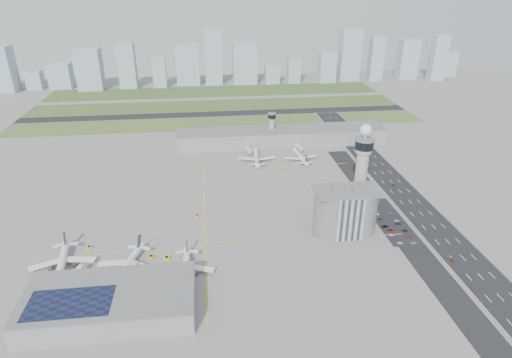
{
  "coord_description": "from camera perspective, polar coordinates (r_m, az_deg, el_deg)",
  "views": [
    {
      "loc": [
        -35.52,
        -257.28,
        153.74
      ],
      "look_at": [
        0.0,
        35.0,
        15.0
      ],
      "focal_mm": 30.0,
      "sensor_mm": 36.0,
      "label": 1
    }
  ],
  "objects": [
    {
      "name": "skyline_bldg_11",
      "position": [
        708.49,
        5.06,
        14.21
      ],
      "size": [
        20.22,
        16.18,
        38.97
      ],
      "primitive_type": "cube",
      "color": "#9EADC1",
      "rests_on": "ground"
    },
    {
      "name": "grass_strip_1",
      "position": [
        578.3,
        -5.22,
        9.71
      ],
      "size": [
        480.0,
        60.0,
        0.08
      ],
      "primitive_type": "cube",
      "color": "#45602D",
      "rests_on": "ground"
    },
    {
      "name": "highway",
      "position": [
        335.37,
        20.72,
        -3.83
      ],
      "size": [
        28.0,
        500.0,
        0.1
      ],
      "primitive_type": "cube",
      "color": "black",
      "rests_on": "ground"
    },
    {
      "name": "skyline_bldg_14",
      "position": [
        748.46,
        15.72,
        15.16
      ],
      "size": [
        21.59,
        17.28,
        68.75
      ],
      "primitive_type": "cube",
      "color": "#9EADC1",
      "rests_on": "ground"
    },
    {
      "name": "taxiway_line_h_1",
      "position": [
        325.86,
        -6.9,
        -3.12
      ],
      "size": [
        260.0,
        0.6,
        0.01
      ],
      "primitive_type": "cube",
      "color": "yellow",
      "rests_on": "ground"
    },
    {
      "name": "car_lot_2",
      "position": [
        302.8,
        17.5,
        -6.47
      ],
      "size": [
        4.14,
        2.13,
        1.12
      ],
      "primitive_type": "imported",
      "rotation": [
        0.0,
        0.0,
        1.5
      ],
      "color": "#B00614",
      "rests_on": "ground"
    },
    {
      "name": "skyline_bldg_10",
      "position": [
        703.64,
        2.17,
        13.75
      ],
      "size": [
        23.01,
        18.41,
        27.75
      ],
      "primitive_type": "cube",
      "color": "#9EADC1",
      "rests_on": "ground"
    },
    {
      "name": "tug_0",
      "position": [
        290.16,
        -21.34,
        -8.5
      ],
      "size": [
        4.19,
        4.13,
        2.03
      ],
      "primitive_type": null,
      "rotation": [
        0.0,
        0.0,
        -2.31
      ],
      "color": "gold",
      "rests_on": "ground"
    },
    {
      "name": "runway",
      "position": [
        541.77,
        -5.06,
        8.65
      ],
      "size": [
        480.0,
        22.0,
        0.1
      ],
      "primitive_type": "cube",
      "color": "black",
      "rests_on": "ground"
    },
    {
      "name": "skyline_bldg_8",
      "position": [
        698.09,
        -5.74,
        15.87
      ],
      "size": [
        26.33,
        21.06,
        83.39
      ],
      "primitive_type": "cube",
      "color": "#9EADC1",
      "rests_on": "ground"
    },
    {
      "name": "parking_lot",
      "position": [
        306.98,
        17.99,
        -6.19
      ],
      "size": [
        20.0,
        44.0,
        0.1
      ],
      "primitive_type": "cube",
      "color": "black",
      "rests_on": "ground"
    },
    {
      "name": "skyline_bldg_1",
      "position": [
        746.69,
        -30.95,
        12.45
      ],
      "size": [
        37.63,
        30.1,
        65.6
      ],
      "primitive_type": "cube",
      "color": "#9EADC1",
      "rests_on": "ground"
    },
    {
      "name": "near_terminal",
      "position": [
        234.9,
        -18.87,
        -15.25
      ],
      "size": [
        84.0,
        42.0,
        13.0
      ],
      "color": "gray",
      "rests_on": "ground"
    },
    {
      "name": "skyline_bldg_16",
      "position": [
        782.53,
        23.1,
        14.64
      ],
      "size": [
        23.04,
        18.43,
        71.56
      ],
      "primitive_type": "cube",
      "color": "#9EADC1",
      "rests_on": "ground"
    },
    {
      "name": "tug_3",
      "position": [
        307.29,
        -7.93,
        -4.87
      ],
      "size": [
        2.76,
        3.47,
        1.78
      ],
      "primitive_type": null,
      "rotation": [
        0.0,
        0.0,
        -0.24
      ],
      "color": "gold",
      "rests_on": "ground"
    },
    {
      "name": "secondary_tower",
      "position": [
        434.03,
        2.12,
        7.1
      ],
      "size": [
        8.6,
        8.6,
        31.9
      ],
      "color": "#ADAAA5",
      "rests_on": "ground"
    },
    {
      "name": "airplane_near_c",
      "position": [
        250.54,
        -9.52,
        -11.4
      ],
      "size": [
        36.72,
        42.46,
        11.37
      ],
      "primitive_type": null,
      "rotation": [
        0.0,
        0.0,
        -1.63
      ],
      "color": "white",
      "rests_on": "ground"
    },
    {
      "name": "taxiway_line_h_2",
      "position": [
        379.82,
        -7.01,
        1.15
      ],
      "size": [
        260.0,
        0.6,
        0.01
      ],
      "primitive_type": "cube",
      "color": "yellow",
      "rests_on": "ground"
    },
    {
      "name": "tug_2",
      "position": [
        270.41,
        -13.85,
        -10.03
      ],
      "size": [
        3.78,
        3.14,
        1.88
      ],
      "primitive_type": null,
      "rotation": [
        0.0,
        0.0,
        1.25
      ],
      "color": "gold",
      "rests_on": "ground"
    },
    {
      "name": "airplane_near_b",
      "position": [
        260.95,
        -16.96,
        -10.54
      ],
      "size": [
        46.98,
        51.25,
        11.93
      ],
      "primitive_type": null,
      "rotation": [
        0.0,
        0.0,
        -1.86
      ],
      "color": "white",
      "rests_on": "ground"
    },
    {
      "name": "grass_strip_2",
      "position": [
        655.74,
        -5.49,
        11.56
      ],
      "size": [
        480.0,
        70.0,
        0.08
      ],
      "primitive_type": "cube",
      "color": "#455D2C",
      "rests_on": "ground"
    },
    {
      "name": "skyline_bldg_3",
      "position": [
        734.59,
        -24.59,
        12.41
      ],
      "size": [
        32.3,
        25.84,
        36.93
      ],
      "primitive_type": "cube",
      "color": "#9EADC1",
      "rests_on": "ground"
    },
    {
      "name": "control_tower",
      "position": [
        309.88,
        13.96,
        1.92
      ],
      "size": [
        14.0,
        14.0,
        64.5
      ],
      "color": "#ADAAA5",
      "rests_on": "ground"
    },
    {
      "name": "landside_road",
      "position": [
        317.07,
        17.46,
        -5.06
      ],
      "size": [
        18.0,
        260.0,
        0.08
      ],
      "primitive_type": "cube",
      "color": "black",
      "rests_on": "ground"
    },
    {
      "name": "car_lot_0",
      "position": [
        290.63,
        18.67,
        -8.07
      ],
      "size": [
        3.91,
        1.96,
        1.28
      ],
      "primitive_type": "imported",
      "rotation": [
        0.0,
        0.0,
        1.45
      ],
      "color": "white",
      "rests_on": "ground"
    },
    {
      "name": "car_lot_8",
      "position": [
        305.09,
        19.29,
        -6.49
      ],
      "size": [
        3.75,
        2.01,
        1.21
      ],
      "primitive_type": "imported",
      "rotation": [
        0.0,
        0.0,
        1.4
      ],
      "color": "black",
      "rests_on": "ground"
    },
    {
      "name": "ground",
      "position": [
        301.82,
        0.81,
        -5.4
      ],
      "size": [
        1000.0,
        1000.0,
        0.0
      ],
      "primitive_type": "plane",
      "color": "gray"
    },
    {
      "name": "skyline_bldg_12",
      "position": [
        718.69,
        9.46,
        14.46
      ],
      "size": [
        26.14,
        20.92,
        46.89
      ],
      "primitive_type": "cube",
      "color": "#9EADC1",
      "rests_on": "ground"
    },
    {
      "name": "airplane_near_a",
      "position": [
        276.12,
        -24.56,
        -9.68
      ],
      "size": [
        43.75,
        49.35,
        12.4
      ],
      "primitive_type": null,
      "rotation": [
        0.0,
        0.0,
        -1.42
      ],
      "color": "white",
      "rests_on": "ground"
    },
    {
      "name": "tug_5",
      "position": [
        406.09,
        6.79,
        2.95
      ],
      "size": [
        3.94,
        4.07,
        1.96
      ],
      "primitive_type": null,
      "rotation": [
        0.0,
        0.0,
        -0.69
      ],
      "color": "yellow",
      "rests_on": "ground"
    },
    {
      "name": "tug_4",
      "position": [
        375.78,
        3.79,
        1.16
      ],
      "size": [
        2.72,
        3.33,
        1.68
      ],
      "primitive_type": null,
      "rotation": [
        0.0,
        0.0,
        2.86
      ],
      "color": "gold",
      "rests_on": "ground"
    },
    {
      "name": "car_lot_7",
      "position": [
        299.72,
        19.78,
        -7.16
      ],
      "size": [
        4.59,
        2.12,
        1.3
      ],
      "primitive_type": "imported",
      "rotation": [
        0.0,
        0.0,
        1.64
      ],
      "color": "#964422",
      "rests_on": "ground"
    },
    {
      "name": "jet_bridge_near_0",
      "position": [
        259.42,
        -23.43,
        -12.79
      ],
      "size": [
        5.39,
        14.31,
        5.7
      ],
      "primitive_type": null,
      "rotation": [
        0.0,
        0.0,
        1.4
      ],
      "color": "silver",
      "rests_on": "ground"
    },
    {
      "name": "barrier_left",
      "position": [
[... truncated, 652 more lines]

